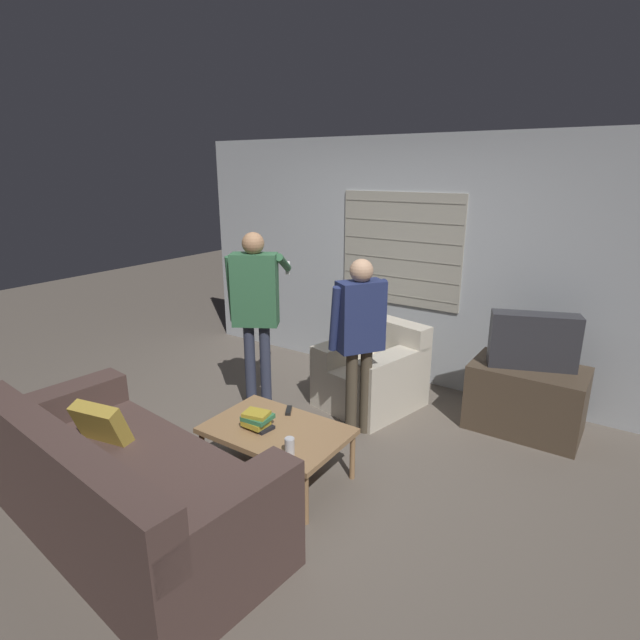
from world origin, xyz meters
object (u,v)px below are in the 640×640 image
object	(u,v)px
armchair_beige	(373,373)
spare_remote	(289,410)
couch_blue	(123,489)
person_right_standing	(359,328)
person_left_standing	(256,302)
tv	(533,341)
book_stack	(257,420)
soda_can	(290,446)
coffee_table	(277,433)

from	to	relation	value
armchair_beige	spare_remote	distance (m)	1.24
couch_blue	person_right_standing	distance (m)	2.10
person_left_standing	spare_remote	distance (m)	1.10
person_left_standing	person_right_standing	bearing A→B (deg)	-20.66
person_left_standing	spare_remote	world-z (taller)	person_left_standing
armchair_beige	person_right_standing	size ratio (longest dim) A/B	0.66
spare_remote	tv	bearing A→B (deg)	15.74
book_stack	soda_can	distance (m)	0.44
armchair_beige	tv	world-z (taller)	tv
armchair_beige	coffee_table	xyz separation A→B (m)	(-0.01, -1.49, 0.05)
person_left_standing	soda_can	size ratio (longest dim) A/B	13.52
armchair_beige	tv	size ratio (longest dim) A/B	1.39
person_left_standing	soda_can	xyz separation A→B (m)	(1.11, -0.98, -0.61)
armchair_beige	coffee_table	world-z (taller)	armchair_beige
person_right_standing	book_stack	size ratio (longest dim) A/B	6.77
armchair_beige	tv	xyz separation A→B (m)	(1.35, 0.30, 0.51)
soda_can	spare_remote	distance (m)	0.61
coffee_table	spare_remote	bearing A→B (deg)	107.94
tv	book_stack	xyz separation A→B (m)	(-1.48, -1.86, -0.36)
tv	book_stack	distance (m)	2.40
couch_blue	tv	size ratio (longest dim) A/B	2.97
person_right_standing	couch_blue	bearing A→B (deg)	-163.24
person_left_standing	person_right_standing	xyz separation A→B (m)	(0.98, 0.16, -0.11)
tv	soda_can	xyz separation A→B (m)	(-1.06, -2.02, -0.36)
soda_can	spare_remote	size ratio (longest dim) A/B	0.95
person_right_standing	book_stack	world-z (taller)	person_right_standing
couch_blue	person_right_standing	world-z (taller)	person_right_standing
person_right_standing	soda_can	world-z (taller)	person_right_standing
tv	book_stack	world-z (taller)	tv
person_left_standing	book_stack	xyz separation A→B (m)	(0.70, -0.82, -0.60)
coffee_table	armchair_beige	bearing A→B (deg)	89.68
coffee_table	soda_can	bearing A→B (deg)	-37.79
person_left_standing	book_stack	size ratio (longest dim) A/B	7.48
book_stack	spare_remote	world-z (taller)	book_stack
person_left_standing	spare_remote	bearing A→B (deg)	-64.23
person_left_standing	person_right_standing	world-z (taller)	person_left_standing
couch_blue	armchair_beige	size ratio (longest dim) A/B	2.14
coffee_table	person_right_standing	bearing A→B (deg)	80.10
person_left_standing	coffee_table	bearing A→B (deg)	-72.77
armchair_beige	person_left_standing	xyz separation A→B (m)	(-0.83, -0.74, 0.75)
person_right_standing	spare_remote	world-z (taller)	person_right_standing
couch_blue	person_right_standing	bearing A→B (deg)	78.99
armchair_beige	couch_blue	bearing A→B (deg)	93.56
tv	person_left_standing	bearing A→B (deg)	4.84
couch_blue	book_stack	xyz separation A→B (m)	(0.30, 0.93, 0.15)
person_right_standing	coffee_table	bearing A→B (deg)	-156.17
soda_can	spare_remote	bearing A→B (deg)	127.88
coffee_table	person_left_standing	bearing A→B (deg)	137.45
person_right_standing	person_left_standing	bearing A→B (deg)	133.28
person_left_standing	book_stack	bearing A→B (deg)	-79.98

